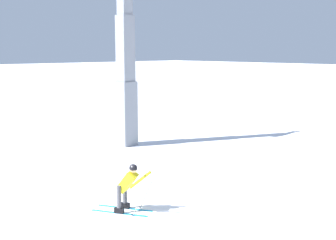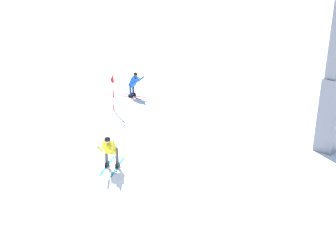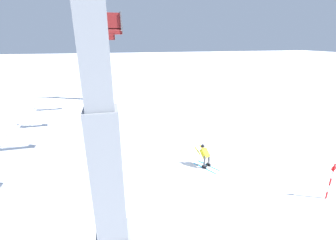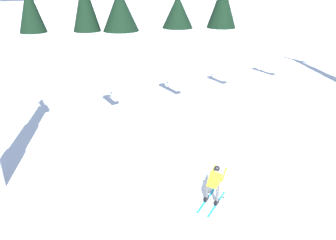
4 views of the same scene
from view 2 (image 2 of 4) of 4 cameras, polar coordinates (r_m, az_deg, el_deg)
name	(u,v)px [view 2 (image 2 of 4)]	position (r m, az deg, el deg)	size (l,w,h in m)	color
ground_plane	(99,161)	(17.72, -9.07, -5.37)	(260.00, 260.00, 0.00)	white
skier_carving_main	(110,149)	(16.70, -7.70, -3.87)	(1.81, 1.37, 1.59)	#198CCC
trail_marker_pole	(113,92)	(22.68, -7.24, 3.64)	(0.07, 0.28, 1.97)	red
skier_distant_uphill	(134,83)	(25.01, -4.52, 4.91)	(0.94, 1.63, 1.61)	red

